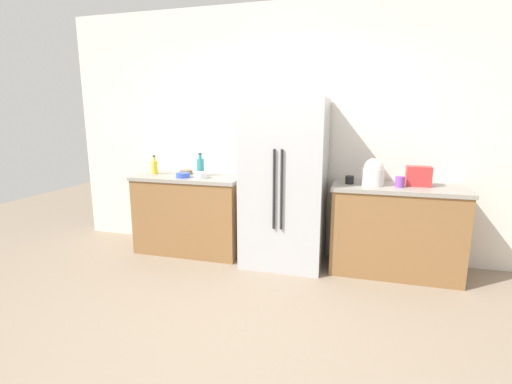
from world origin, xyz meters
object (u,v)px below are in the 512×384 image
Objects in this scene: bottle_b at (200,167)px; bowl_b at (200,175)px; toaster at (419,176)px; rice_cooker at (373,173)px; cup_a at (400,182)px; bottle_a at (155,167)px; cup_b at (350,180)px; bowl_c at (186,172)px; bowl_a at (183,175)px; refrigerator at (285,183)px.

bowl_b is (0.06, -0.15, -0.07)m from bottle_b.
toaster is 0.45m from rice_cooker.
bottle_a is at bearing 178.54° from cup_a.
bowl_b is at bearing -178.37° from cup_a.
cup_a is 2.11m from bowl_b.
cup_b is at bearing -174.54° from toaster.
cup_a is (-0.18, -0.11, -0.05)m from toaster.
bowl_c is (-0.23, 0.09, -0.08)m from bottle_b.
bowl_b is (-2.29, -0.17, -0.06)m from toaster.
rice_cooker is 3.10× the size of cup_b.
cup_b is (1.69, -0.04, -0.07)m from bottle_b.
toaster is 1.05× the size of bottle_a.
bowl_a is (-2.50, -0.18, -0.07)m from toaster.
toaster is 2.23× the size of cup_a.
toaster is 1.50× the size of bowl_a.
cup_b is at bearing 174.23° from rice_cooker.
bottle_b is at bearing 177.97° from rice_cooker.
cup_b is 0.58× the size of bowl_c.
toaster is 0.67m from cup_b.
toaster is 1.56× the size of bowl_c.
bottle_a is 2.55× the size of cup_b.
bowl_c is at bearing 175.88° from cup_b.
cup_b reaches higher than bowl_b.
cup_b is at bearing -1.53° from bottle_b.
bowl_a is at bearing -176.35° from cup_b.
toaster reaches higher than bowl_c.
rice_cooker reaches higher than bottle_a.
bottle_a is at bearing 178.86° from rice_cooker.
bottle_a is 0.67m from bowl_b.
bottle_b is at bearing -179.55° from toaster.
bottle_a is at bearing -179.29° from toaster.
bowl_b is at bearing -67.20° from bottle_b.
rice_cooker is 2.50m from bottle_a.
cup_b is at bearing 3.64° from bowl_b.
refrigerator reaches higher than bowl_b.
bowl_c is (-1.92, 0.14, -0.02)m from cup_b.
bowl_b is (-1.62, -0.10, -0.01)m from cup_b.
bottle_a is at bearing 168.69° from bowl_b.
cup_a is (0.26, -0.02, -0.08)m from rice_cooker.
cup_a reaches higher than bowl_a.
rice_cooker reaches higher than cup_a.
refrigerator is 11.42× the size of bowl_a.
refrigerator reaches higher than toaster.
bottle_a is at bearing -178.24° from bottle_b.
refrigerator is 11.84× the size of bowl_c.
bowl_a reaches higher than bowl_c.
cup_a is 1.20× the size of cup_b.
toaster is at bearing 0.71° from bottle_a.
refrigerator is 16.95× the size of cup_a.
bowl_a is at bearing -175.51° from refrigerator.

